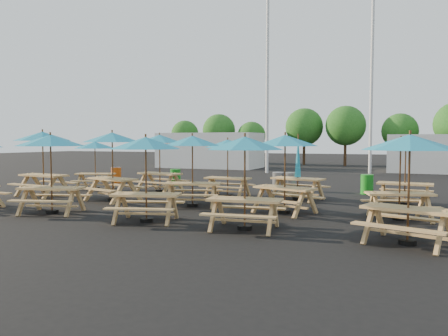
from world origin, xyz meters
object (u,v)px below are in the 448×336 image
at_px(picnic_unit_12, 410,149).
at_px(picnic_unit_4, 112,142).
at_px(picnic_unit_2, 95,148).
at_px(waste_bin_0, 116,175).
at_px(waste_bin_4, 290,182).
at_px(picnic_unit_11, 298,173).
at_px(picnic_unit_10, 285,146).
at_px(picnic_unit_5, 160,143).
at_px(picnic_unit_6, 146,148).
at_px(picnic_unit_7, 192,145).
at_px(picnic_unit_3, 51,146).
at_px(picnic_unit_1, 43,140).
at_px(picnic_unit_14, 406,148).
at_px(waste_bin_2, 175,177).
at_px(waste_bin_3, 278,181).
at_px(picnic_unit_8, 228,147).
at_px(waste_bin_1, 116,175).
at_px(picnic_unit_9, 245,149).
at_px(waste_bin_5, 367,184).
at_px(picnic_unit_13, 401,150).

bearing_deg(picnic_unit_12, picnic_unit_4, 179.71).
xyz_separation_m(picnic_unit_2, picnic_unit_4, (3.07, -2.86, 0.29)).
relative_size(waste_bin_0, waste_bin_4, 1.00).
bearing_deg(waste_bin_0, picnic_unit_11, -15.42).
height_order(picnic_unit_2, picnic_unit_10, picnic_unit_10).
bearing_deg(waste_bin_4, picnic_unit_2, -162.01).
height_order(picnic_unit_5, picnic_unit_10, picnic_unit_5).
bearing_deg(picnic_unit_6, picnic_unit_7, 75.70).
bearing_deg(picnic_unit_3, picnic_unit_1, 120.60).
distance_m(picnic_unit_7, waste_bin_4, 6.15).
xyz_separation_m(picnic_unit_4, picnic_unit_6, (3.33, -3.03, -0.17)).
xyz_separation_m(picnic_unit_2, picnic_unit_14, (12.80, 0.06, 0.09)).
relative_size(picnic_unit_4, picnic_unit_12, 1.05).
relative_size(picnic_unit_6, picnic_unit_10, 0.94).
bearing_deg(waste_bin_2, picnic_unit_1, -116.43).
bearing_deg(waste_bin_3, picnic_unit_1, -145.90).
xyz_separation_m(picnic_unit_10, picnic_unit_14, (3.33, 3.17, -0.10)).
bearing_deg(picnic_unit_5, picnic_unit_8, 6.23).
height_order(waste_bin_0, waste_bin_1, same).
xyz_separation_m(picnic_unit_10, waste_bin_2, (-6.98, 5.98, -1.63)).
relative_size(picnic_unit_5, picnic_unit_9, 1.07).
bearing_deg(waste_bin_4, waste_bin_5, 1.60).
bearing_deg(picnic_unit_9, picnic_unit_3, 173.54).
bearing_deg(picnic_unit_10, picnic_unit_4, -163.11).
bearing_deg(picnic_unit_9, picnic_unit_10, 78.17).
xyz_separation_m(picnic_unit_6, picnic_unit_14, (6.40, 5.94, -0.03)).
height_order(picnic_unit_8, waste_bin_5, picnic_unit_8).
relative_size(picnic_unit_10, picnic_unit_13, 1.07).
height_order(picnic_unit_12, waste_bin_2, picnic_unit_12).
bearing_deg(picnic_unit_10, picnic_unit_12, -21.29).
bearing_deg(picnic_unit_7, waste_bin_0, 125.30).
height_order(picnic_unit_13, waste_bin_5, picnic_unit_13).
xyz_separation_m(picnic_unit_6, picnic_unit_12, (6.45, -0.10, 0.03)).
bearing_deg(picnic_unit_9, picnic_unit_13, 33.75).
bearing_deg(picnic_unit_4, waste_bin_2, 111.48).
bearing_deg(waste_bin_2, picnic_unit_7, -56.64).
height_order(picnic_unit_10, waste_bin_1, picnic_unit_10).
distance_m(picnic_unit_13, waste_bin_1, 14.97).
bearing_deg(picnic_unit_6, picnic_unit_9, -15.47).
xyz_separation_m(picnic_unit_7, waste_bin_4, (1.92, 5.61, -1.62)).
xyz_separation_m(picnic_unit_6, picnic_unit_9, (2.78, 0.03, 0.00)).
bearing_deg(picnic_unit_3, picnic_unit_6, -18.75).
xyz_separation_m(picnic_unit_1, waste_bin_1, (-0.72, 5.64, -1.79)).
bearing_deg(picnic_unit_12, picnic_unit_2, 172.48).
bearing_deg(picnic_unit_1, picnic_unit_7, 4.20).
bearing_deg(picnic_unit_2, picnic_unit_10, -35.03).
xyz_separation_m(picnic_unit_6, picnic_unit_11, (2.76, 5.87, -0.97)).
bearing_deg(picnic_unit_10, waste_bin_4, 121.23).
distance_m(picnic_unit_1, picnic_unit_7, 6.61).
distance_m(waste_bin_1, waste_bin_2, 3.51).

